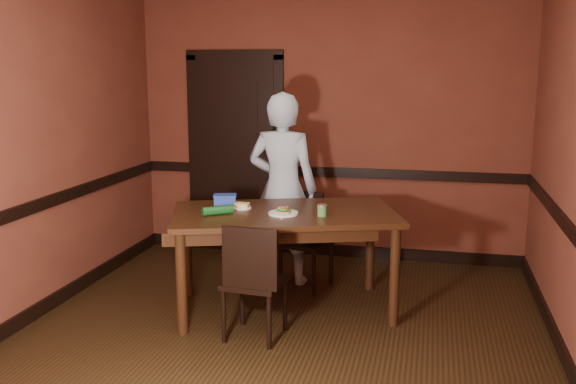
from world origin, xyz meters
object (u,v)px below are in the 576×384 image
at_px(chair_near, 255,280).
at_px(sandwich_plate, 283,212).
at_px(person, 283,189).
at_px(chair_far, 306,241).
at_px(cheese_saucer, 242,206).
at_px(dining_table, 284,261).
at_px(sauce_jar, 322,210).
at_px(food_tub, 225,199).

distance_m(chair_near, sandwich_plate, 0.63).
height_order(person, sandwich_plate, person).
height_order(chair_far, cheese_saucer, cheese_saucer).
distance_m(dining_table, chair_far, 0.60).
relative_size(chair_far, chair_near, 0.97).
relative_size(person, sauce_jar, 19.03).
bearing_deg(chair_far, chair_near, -80.12).
xyz_separation_m(chair_far, food_tub, (-0.62, -0.44, 0.45)).
xyz_separation_m(sauce_jar, cheese_saucer, (-0.69, 0.12, -0.03)).
bearing_deg(chair_far, sauce_jar, -52.02).
distance_m(sauce_jar, cheese_saucer, 0.70).
relative_size(chair_near, sauce_jar, 9.52).
relative_size(dining_table, sauce_jar, 19.22).
bearing_deg(cheese_saucer, person, 74.83).
height_order(chair_near, food_tub, food_tub).
bearing_deg(cheese_saucer, chair_far, 53.68).
bearing_deg(cheese_saucer, sandwich_plate, -18.66).
bearing_deg(person, sandwich_plate, 107.12).
height_order(chair_far, chair_near, chair_near).
bearing_deg(sandwich_plate, dining_table, 98.51).
xyz_separation_m(chair_near, food_tub, (-0.47, 0.74, 0.44)).
bearing_deg(dining_table, chair_near, -117.53).
distance_m(chair_near, person, 1.35).
relative_size(cheese_saucer, food_tub, 0.70).
xyz_separation_m(dining_table, chair_far, (0.06, 0.60, 0.01)).
relative_size(dining_table, cheese_saucer, 11.63).
distance_m(chair_far, cheese_saucer, 0.83).
distance_m(chair_far, chair_near, 1.19).
distance_m(dining_table, sandwich_plate, 0.45).
height_order(chair_near, sauce_jar, sauce_jar).
xyz_separation_m(sandwich_plate, sauce_jar, (0.31, 0.01, 0.03)).
relative_size(dining_table, person, 1.01).
bearing_deg(chair_near, sandwich_plate, -97.13).
xyz_separation_m(person, cheese_saucer, (-0.18, -0.68, -0.03)).
distance_m(dining_table, person, 0.86).
bearing_deg(person, chair_near, 97.46).
height_order(sandwich_plate, food_tub, food_tub).
height_order(sauce_jar, food_tub, sauce_jar).
xyz_separation_m(sauce_jar, food_tub, (-0.88, 0.26, -0.01)).
relative_size(sandwich_plate, cheese_saucer, 1.56).
height_order(cheese_saucer, food_tub, food_tub).
bearing_deg(chair_far, dining_table, -78.55).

